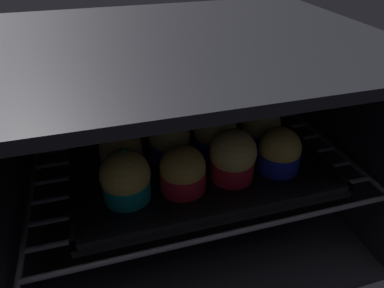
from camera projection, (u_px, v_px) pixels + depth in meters
The scene contains 15 objects.
oven_cavity at pixel (184, 130), 64.58cm from camera, with size 59.00×47.00×37.00cm.
oven_rack at pixel (190, 157), 63.03cm from camera, with size 54.80×42.00×0.80cm.
baking_tray at pixel (192, 156), 61.58cm from camera, with size 41.29×33.06×2.20cm.
muffin_row0_col0 at pixel (126, 178), 49.88cm from camera, with size 7.33×7.33×8.08cm.
muffin_row0_col1 at pixel (183, 171), 51.79cm from camera, with size 6.98×6.98×7.33cm.
muffin_row0_col2 at pixel (233, 157), 53.81cm from camera, with size 7.35×7.35×8.36cm.
muffin_row0_col3 at pixel (279, 152), 56.13cm from camera, with size 6.98×6.98×7.35cm.
muffin_row1_col0 at pixel (121, 148), 57.02cm from camera, with size 6.98×6.98×7.32cm.
muffin_row1_col1 at pixel (169, 139), 58.65cm from camera, with size 7.13×7.13×8.04cm.
muffin_row1_col2 at pixel (215, 132), 59.91cm from camera, with size 7.54×7.54×8.46cm.
muffin_row1_col3 at pixel (260, 126), 62.04cm from camera, with size 7.16×7.16×8.17cm.
muffin_row2_col0 at pixel (116, 124), 62.97cm from camera, with size 7.10×7.10×7.82cm.
muffin_row2_col1 at pixel (160, 118), 64.83cm from camera, with size 7.47×7.47×7.88cm.
muffin_row2_col2 at pixel (202, 111), 67.23cm from camera, with size 6.98×6.98×7.85cm.
muffin_row2_col3 at pixel (237, 106), 69.22cm from camera, with size 6.98×6.98×7.56cm.
Camera 1 is at (-14.21, -27.41, 50.15)cm, focal length 32.47 mm.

